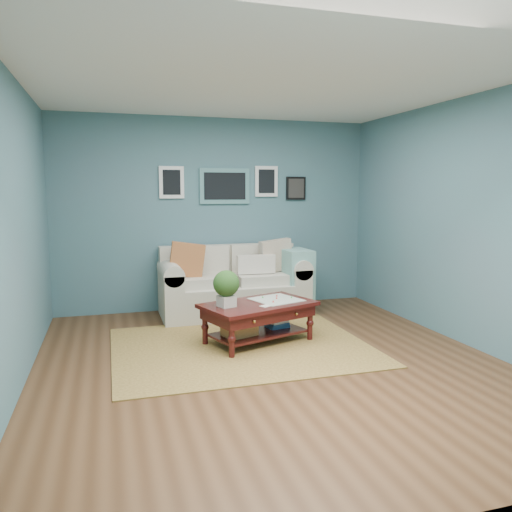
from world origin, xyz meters
name	(u,v)px	position (x,y,z in m)	size (l,w,h in m)	color
room_shell	(270,225)	(0.01, 0.06, 1.36)	(5.00, 5.02, 2.70)	brown
area_rug	(241,346)	(-0.15, 0.57, 0.01)	(2.72, 2.18, 0.01)	brown
loveseat	(239,283)	(0.20, 2.03, 0.42)	(2.02, 0.92, 1.04)	beige
coffee_table	(253,310)	(0.01, 0.66, 0.38)	(1.38, 1.06, 0.85)	#330A0A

